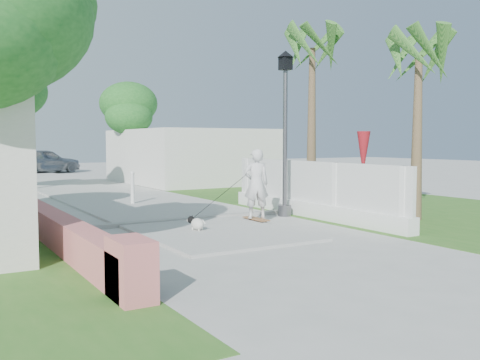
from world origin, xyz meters
TOP-DOWN VIEW (x-y plane):
  - ground at (0.00, 0.00)m, footprint 90.00×90.00m
  - path_strip at (0.00, 20.00)m, footprint 3.20×36.00m
  - curb at (0.00, 6.00)m, footprint 6.50×0.25m
  - grass_right at (7.00, 8.00)m, footprint 8.00×20.00m
  - pink_wall at (-3.30, 3.55)m, footprint 0.45×8.20m
  - lattice_fence at (3.40, 5.00)m, footprint 0.35×7.00m
  - building_right at (6.00, 18.00)m, footprint 6.00×8.00m
  - street_lamp at (2.90, 5.50)m, footprint 0.44×0.44m
  - bollard at (0.20, 10.00)m, footprint 0.14×0.14m
  - patio_umbrella at (4.80, 4.50)m, footprint 0.36×0.36m
  - tree_path_right at (3.22, 19.98)m, footprint 3.00×3.00m
  - palm_far at (4.60, 6.50)m, footprint 1.80×1.80m
  - palm_near at (5.40, 3.20)m, footprint 1.80×1.80m
  - skateboarder at (0.95, 4.81)m, footprint 2.28×0.93m
  - dog at (-0.33, 4.37)m, footprint 0.37×0.53m
  - parked_car at (1.20, 29.52)m, footprint 4.99×3.33m

SIDE VIEW (x-z plane):
  - ground at x=0.00m, z-range 0.00..0.00m
  - grass_right at x=7.00m, z-range 0.00..0.01m
  - path_strip at x=0.00m, z-range 0.00..0.06m
  - curb at x=0.00m, z-range 0.00..0.10m
  - dog at x=-0.33m, z-range 0.02..0.39m
  - pink_wall at x=-3.30m, z-range -0.09..0.71m
  - lattice_fence at x=3.40m, z-range -0.21..1.29m
  - bollard at x=0.20m, z-range 0.04..1.13m
  - parked_car at x=1.20m, z-range 0.00..1.58m
  - skateboarder at x=0.95m, z-range -0.09..1.75m
  - building_right at x=6.00m, z-range 0.00..2.60m
  - patio_umbrella at x=4.80m, z-range 0.54..2.84m
  - street_lamp at x=2.90m, z-range 0.21..4.65m
  - tree_path_right at x=3.22m, z-range 1.10..5.89m
  - palm_near at x=5.40m, z-range 1.60..6.30m
  - palm_far at x=4.60m, z-range 1.83..7.13m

